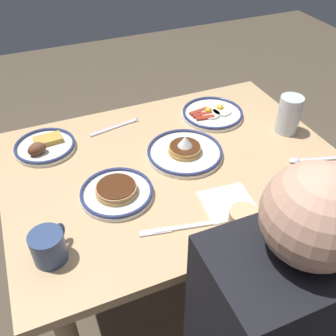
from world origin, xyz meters
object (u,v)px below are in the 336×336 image
(paper_napkin, at_px, (228,203))
(plate_near_main, at_px, (213,113))
(plate_far_companion, at_px, (44,146))
(tea_spoon, at_px, (308,160))
(drinking_glass, at_px, (288,116))
(cell_phone, at_px, (306,195))
(plate_center_pancakes, at_px, (117,192))
(fork_near, at_px, (115,127))
(butter_knife, at_px, (177,228))
(coffee_mug, at_px, (49,246))
(plate_far_side, at_px, (185,151))

(paper_napkin, bearing_deg, plate_near_main, -112.35)
(plate_far_companion, distance_m, paper_napkin, 0.67)
(paper_napkin, distance_m, tea_spoon, 0.36)
(drinking_glass, height_order, tea_spoon, drinking_glass)
(plate_far_companion, relative_size, cell_phone, 1.47)
(plate_center_pancakes, bearing_deg, paper_napkin, 151.77)
(fork_near, xyz_separation_m, butter_knife, (-0.01, 0.55, -0.00))
(plate_near_main, relative_size, plate_far_companion, 1.13)
(plate_near_main, bearing_deg, paper_napkin, 67.65)
(cell_phone, height_order, paper_napkin, cell_phone)
(plate_near_main, relative_size, drinking_glass, 1.69)
(paper_napkin, relative_size, tea_spoon, 0.80)
(plate_near_main, height_order, plate_center_pancakes, plate_center_pancakes)
(plate_near_main, relative_size, cell_phone, 1.66)
(plate_far_companion, relative_size, paper_napkin, 1.41)
(plate_center_pancakes, height_order, drinking_glass, drinking_glass)
(plate_near_main, xyz_separation_m, tea_spoon, (-0.17, 0.38, -0.01))
(coffee_mug, xyz_separation_m, cell_phone, (-0.75, 0.07, -0.04))
(plate_far_companion, xyz_separation_m, tea_spoon, (-0.82, 0.41, -0.01))
(butter_knife, bearing_deg, plate_far_companion, -61.15)
(coffee_mug, height_order, drinking_glass, drinking_glass)
(coffee_mug, distance_m, fork_near, 0.61)
(plate_far_companion, distance_m, cell_phone, 0.89)
(butter_knife, bearing_deg, tea_spoon, -168.77)
(plate_far_side, relative_size, drinking_glass, 1.85)
(drinking_glass, bearing_deg, plate_far_side, -1.34)
(cell_phone, xyz_separation_m, tea_spoon, (-0.12, -0.14, 0.00))
(paper_napkin, bearing_deg, drinking_glass, -146.98)
(drinking_glass, distance_m, cell_phone, 0.36)
(plate_near_main, bearing_deg, tea_spoon, 114.07)
(plate_near_main, bearing_deg, fork_near, -10.43)
(plate_far_side, height_order, drinking_glass, drinking_glass)
(plate_far_companion, distance_m, tea_spoon, 0.91)
(plate_center_pancakes, relative_size, tea_spoon, 1.19)
(drinking_glass, relative_size, tea_spoon, 0.75)
(plate_near_main, xyz_separation_m, plate_center_pancakes, (0.48, 0.29, 0.00))
(plate_near_main, height_order, fork_near, plate_near_main)
(plate_near_main, distance_m, plate_center_pancakes, 0.56)
(plate_center_pancakes, relative_size, coffee_mug, 2.17)
(plate_near_main, height_order, coffee_mug, coffee_mug)
(plate_far_side, bearing_deg, coffee_mug, 27.54)
(plate_near_main, height_order, tea_spoon, plate_near_main)
(tea_spoon, bearing_deg, plate_far_companion, -26.41)
(coffee_mug, height_order, butter_knife, coffee_mug)
(plate_center_pancakes, relative_size, fork_near, 1.11)
(plate_center_pancakes, xyz_separation_m, plate_far_side, (-0.27, -0.10, 0.00))
(paper_napkin, height_order, butter_knife, butter_knife)
(coffee_mug, bearing_deg, tea_spoon, -175.48)
(butter_knife, xyz_separation_m, tea_spoon, (-0.53, -0.11, 0.00))
(plate_far_companion, height_order, fork_near, plate_far_companion)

